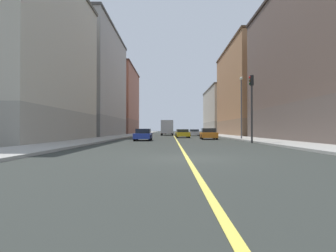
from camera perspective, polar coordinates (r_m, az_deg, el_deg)
name	(u,v)px	position (r m, az deg, el deg)	size (l,w,h in m)	color
ground_plane	(187,158)	(12.12, 3.84, -6.42)	(400.00, 400.00, 0.00)	#2C302C
sidewalk_left	(215,135)	(61.79, 9.34, -1.72)	(3.81, 168.00, 0.15)	#9E9B93
sidewalk_right	(132,135)	(61.58, -7.14, -1.73)	(3.81, 168.00, 0.15)	#9E9B93
lane_center_stripe	(174,135)	(61.05, 1.11, -1.81)	(0.16, 154.00, 0.01)	#E5D14C
building_left_near	(327,61)	(35.15, 28.97, 11.15)	(10.34, 25.23, 16.72)	brown
building_left_mid	(252,91)	(60.86, 16.25, 6.63)	(10.34, 24.91, 17.84)	#8F6B4F
building_left_far	(225,111)	(88.68, 11.16, 2.90)	(10.34, 26.03, 13.43)	#9D9688
building_right_corner	(22,58)	(33.49, -26.89, 12.00)	(10.34, 20.20, 17.03)	#9D9688
building_right_midblock	(89,83)	(55.84, -15.35, 8.18)	(10.34, 24.36, 19.56)	gray
building_right_distant	(117,101)	(82.41, -10.11, 4.86)	(10.34, 23.80, 18.28)	brown
traffic_light_left_near	(252,99)	(26.67, 16.23, 5.11)	(0.40, 0.32, 6.01)	#2D2D2D
street_lamp_left_near	(241,101)	(34.48, 14.32, 4.80)	(0.36, 0.36, 7.16)	#4C4C51
car_orange	(208,134)	(35.68, 8.01, -1.56)	(2.03, 4.49, 1.35)	orange
car_green	(168,132)	(73.54, 0.07, -1.11)	(1.94, 4.31, 1.38)	#1E6B38
car_blue	(143,135)	(31.35, -4.95, -1.76)	(1.80, 3.95, 1.28)	#23389E
car_yellow	(182,133)	(42.07, 2.87, -1.49)	(2.04, 4.61, 1.23)	gold
car_silver	(194,133)	(54.69, 5.19, -1.31)	(2.01, 4.05, 1.22)	silver
box_truck	(167,127)	(58.98, -0.16, -0.28)	(2.52, 7.57, 3.02)	maroon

